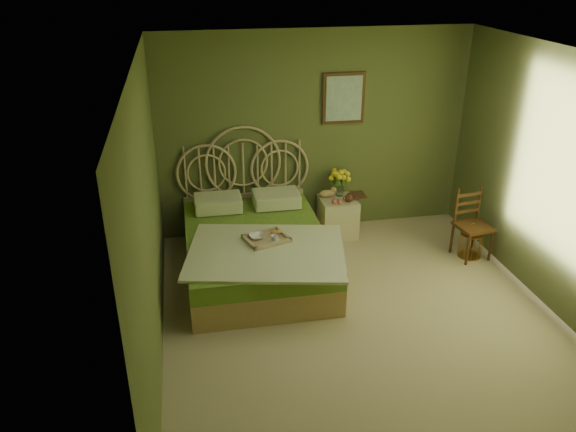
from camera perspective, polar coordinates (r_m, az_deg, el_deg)
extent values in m
plane|color=tan|center=(5.85, 7.65, -10.56)|extent=(4.50, 4.50, 0.00)
plane|color=silver|center=(4.83, 9.46, 15.36)|extent=(4.50, 4.50, 0.00)
plane|color=#505A2F|center=(7.23, 2.73, 8.31)|extent=(4.00, 0.00, 4.00)
plane|color=#505A2F|center=(4.95, -14.00, -0.67)|extent=(0.00, 4.50, 4.50)
plane|color=#505A2F|center=(6.14, 26.44, 2.47)|extent=(0.00, 4.50, 4.50)
cube|color=#3B2410|center=(7.18, 5.68, 11.81)|extent=(0.54, 0.03, 0.64)
cube|color=#B6C3B3|center=(7.16, 5.72, 11.78)|extent=(0.46, 0.01, 0.56)
cube|color=tan|center=(6.52, -3.23, -4.64)|extent=(1.56, 2.08, 0.31)
cube|color=#699C33|center=(6.40, -3.29, -2.62)|extent=(1.56, 2.08, 0.21)
cube|color=beige|center=(5.94, -2.21, -3.64)|extent=(1.86, 1.56, 0.03)
cube|color=beige|center=(6.94, -7.13, 1.33)|extent=(0.57, 0.42, 0.17)
cube|color=beige|center=(7.01, -1.20, 1.79)|extent=(0.57, 0.42, 0.17)
cube|color=tan|center=(6.14, -2.21, -2.54)|extent=(0.54, 0.47, 0.04)
ellipsoid|color=#B77A38|center=(6.22, -1.25, -1.66)|extent=(0.12, 0.07, 0.05)
cube|color=beige|center=(7.38, 5.06, -0.09)|extent=(0.46, 0.46, 0.51)
cylinder|color=silver|center=(7.36, 5.28, 2.73)|extent=(0.10, 0.10, 0.18)
ellipsoid|color=tan|center=(7.31, 3.98, 2.29)|extent=(0.21, 0.11, 0.10)
sphere|color=#D36452|center=(7.12, 4.73, 1.48)|extent=(0.07, 0.07, 0.07)
sphere|color=#D36452|center=(7.12, 5.27, 1.46)|extent=(0.07, 0.07, 0.07)
cube|color=#3B2410|center=(7.11, 18.32, -1.02)|extent=(0.43, 0.43, 0.04)
cylinder|color=#3B2410|center=(7.00, 17.54, -3.21)|extent=(0.03, 0.03, 0.41)
cylinder|color=#3B2410|center=(7.16, 19.85, -2.93)|extent=(0.03, 0.03, 0.41)
cylinder|color=#3B2410|center=(7.26, 16.38, -2.02)|extent=(0.03, 0.03, 0.41)
cylinder|color=#3B2410|center=(7.40, 18.64, -1.78)|extent=(0.03, 0.03, 0.41)
cube|color=#3B2410|center=(7.15, 17.97, 1.18)|extent=(0.33, 0.08, 0.45)
cylinder|color=#B37C39|center=(7.30, 17.88, -3.84)|extent=(0.27, 0.27, 0.01)
cylinder|color=#B37C39|center=(7.23, 18.03, -2.83)|extent=(0.27, 0.27, 0.30)
cone|color=#B37C39|center=(7.14, 18.25, -1.38)|extent=(0.27, 0.27, 0.11)
imported|color=#381E0F|center=(7.34, 6.45, 1.95)|extent=(0.21, 0.25, 0.02)
imported|color=#472819|center=(7.33, 6.46, 2.10)|extent=(0.18, 0.25, 0.02)
imported|color=white|center=(6.16, -3.21, -2.08)|extent=(0.18, 0.18, 0.04)
imported|color=white|center=(6.08, -1.38, -2.27)|extent=(0.09, 0.09, 0.07)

